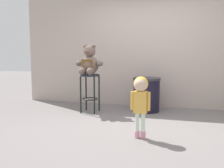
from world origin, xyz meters
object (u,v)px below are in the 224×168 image
at_px(child_walking, 141,94).
at_px(teddy_bear, 89,63).
at_px(bar_stool_with_teddy, 90,85).
at_px(trash_bin, 147,94).

bearing_deg(child_walking, teddy_bear, 71.87).
xyz_separation_m(bar_stool_with_teddy, child_walking, (1.30, -1.38, 0.08)).
distance_m(teddy_bear, trash_bin, 1.38).
height_order(bar_stool_with_teddy, teddy_bear, teddy_bear).
bearing_deg(bar_stool_with_teddy, trash_bin, 19.24).
bearing_deg(teddy_bear, child_walking, -46.10).
bearing_deg(child_walking, bar_stool_with_teddy, 71.25).
height_order(teddy_bear, trash_bin, teddy_bear).
distance_m(child_walking, trash_bin, 1.81).
relative_size(child_walking, trash_bin, 1.24).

